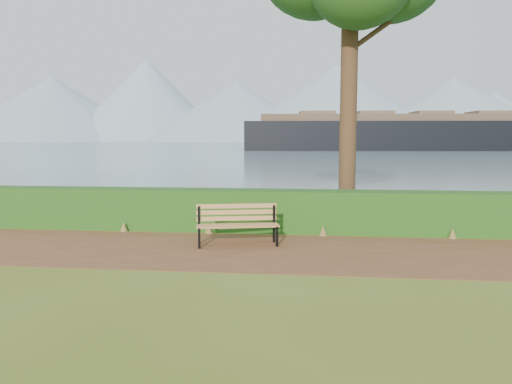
# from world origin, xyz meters

# --- Properties ---
(ground) EXTENTS (140.00, 140.00, 0.00)m
(ground) POSITION_xyz_m (0.00, 0.00, 0.00)
(ground) COLOR #515F1B
(ground) RESTS_ON ground
(path) EXTENTS (40.00, 3.40, 0.01)m
(path) POSITION_xyz_m (0.00, 0.30, 0.01)
(path) COLOR brown
(path) RESTS_ON ground
(hedge) EXTENTS (32.00, 0.85, 1.00)m
(hedge) POSITION_xyz_m (0.00, 2.60, 0.50)
(hedge) COLOR #1D4614
(hedge) RESTS_ON ground
(water) EXTENTS (700.00, 510.00, 0.00)m
(water) POSITION_xyz_m (0.00, 260.00, 0.01)
(water) COLOR slate
(water) RESTS_ON ground
(mountains) EXTENTS (585.00, 190.00, 70.00)m
(mountains) POSITION_xyz_m (-9.17, 406.05, 27.70)
(mountains) COLOR #8199AC
(mountains) RESTS_ON ground
(bench) EXTENTS (1.79, 0.88, 0.86)m
(bench) POSITION_xyz_m (-0.23, 0.86, 0.50)
(bench) COLOR black
(bench) RESTS_ON ground
(cargo_ship) EXTENTS (78.93, 19.06, 23.73)m
(cargo_ship) POSITION_xyz_m (29.74, 93.03, 3.54)
(cargo_ship) COLOR black
(cargo_ship) RESTS_ON ground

